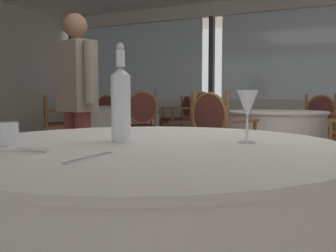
{
  "coord_description": "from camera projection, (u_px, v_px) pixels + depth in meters",
  "views": [
    {
      "loc": [
        0.44,
        -2.48,
        0.9
      ],
      "look_at": [
        -0.12,
        -1.23,
        0.78
      ],
      "focal_mm": 38.64,
      "sensor_mm": 36.0,
      "label": 1
    }
  ],
  "objects": [
    {
      "name": "ground_plane",
      "position": [
        257.0,
        226.0,
        2.5
      ],
      "size": [
        13.91,
        13.91,
        0.0
      ],
      "primitive_type": "plane",
      "color": "brown"
    },
    {
      "name": "window_wall_far",
      "position": [
        303.0,
        88.0,
        6.07
      ],
      "size": [
        10.25,
        0.14,
        2.61
      ],
      "color": "beige",
      "rests_on": "ground_plane"
    },
    {
      "name": "foreground_table",
      "position": [
        148.0,
        242.0,
        1.31
      ],
      "size": [
        1.4,
        1.4,
        0.73
      ],
      "color": "white",
      "rests_on": "ground_plane"
    },
    {
      "name": "side_plate",
      "position": [
        18.0,
        153.0,
        1.01
      ],
      "size": [
        0.18,
        0.18,
        0.01
      ],
      "primitive_type": "cylinder",
      "color": "white",
      "rests_on": "foreground_table"
    },
    {
      "name": "butter_knife",
      "position": [
        17.0,
        151.0,
        1.01
      ],
      "size": [
        0.18,
        0.05,
        0.0
      ],
      "primitive_type": "cube",
      "rotation": [
        0.0,
        0.0,
        0.16
      ],
      "color": "silver",
      "rests_on": "foreground_table"
    },
    {
      "name": "dinner_fork",
      "position": [
        90.0,
        158.0,
        0.95
      ],
      "size": [
        0.02,
        0.19,
        0.0
      ],
      "primitive_type": "cube",
      "rotation": [
        0.0,
        0.0,
        1.55
      ],
      "color": "silver",
      "rests_on": "foreground_table"
    },
    {
      "name": "water_bottle",
      "position": [
        121.0,
        102.0,
        1.3
      ],
      "size": [
        0.07,
        0.07,
        0.36
      ],
      "color": "white",
      "rests_on": "foreground_table"
    },
    {
      "name": "wine_glass",
      "position": [
        247.0,
        106.0,
        1.26
      ],
      "size": [
        0.07,
        0.07,
        0.19
      ],
      "color": "white",
      "rests_on": "foreground_table"
    },
    {
      "name": "water_tumbler",
      "position": [
        8.0,
        134.0,
        1.21
      ],
      "size": [
        0.07,
        0.07,
        0.08
      ],
      "primitive_type": "cylinder",
      "color": "white",
      "rests_on": "foreground_table"
    },
    {
      "name": "background_table_0",
      "position": [
        274.0,
        143.0,
        4.13
      ],
      "size": [
        1.15,
        1.15,
        0.73
      ],
      "color": "white",
      "rests_on": "ground_plane"
    },
    {
      "name": "dining_chair_0_0",
      "position": [
        209.0,
        121.0,
        4.86
      ],
      "size": [
        0.61,
        0.64,
        0.98
      ],
      "rotation": [
        0.0,
        0.0,
        5.87
      ],
      "color": "olive",
      "rests_on": "ground_plane"
    },
    {
      "name": "dining_chair_0_1",
      "position": [
        218.0,
        133.0,
        3.45
      ],
      "size": [
        0.64,
        0.61,
        0.95
      ],
      "rotation": [
        0.0,
        0.0,
        7.44
      ],
      "color": "olive",
      "rests_on": "ground_plane"
    },
    {
      "name": "dining_chair_0_3",
      "position": [
        316.0,
        123.0,
        4.78
      ],
      "size": [
        0.64,
        0.61,
        0.93
      ],
      "rotation": [
        0.0,
        0.0,
        10.58
      ],
      "color": "olive",
      "rests_on": "ground_plane"
    },
    {
      "name": "background_table_1",
      "position": [
        121.0,
        128.0,
        6.11
      ],
      "size": [
        1.32,
        1.32,
        0.73
      ],
      "color": "white",
      "rests_on": "ground_plane"
    },
    {
      "name": "dining_chair_1_0",
      "position": [
        180.0,
        116.0,
        6.49
      ],
      "size": [
        0.66,
        0.66,
        0.92
      ],
      "rotation": [
        0.0,
        0.0,
        3.93
      ],
      "color": "olive",
      "rests_on": "ground_plane"
    },
    {
      "name": "dining_chair_1_1",
      "position": [
        108.0,
        115.0,
        7.11
      ],
      "size": [
        0.66,
        0.66,
        0.94
      ],
      "rotation": [
        0.0,
        0.0,
        5.5
      ],
      "color": "olive",
      "rests_on": "ground_plane"
    },
    {
      "name": "dining_chair_1_2",
      "position": [
        54.0,
        119.0,
        5.71
      ],
      "size": [
        0.66,
        0.66,
        0.93
      ],
      "rotation": [
        0.0,
        0.0,
        7.08
      ],
      "color": "olive",
      "rests_on": "ground_plane"
    },
    {
      "name": "dining_chair_1_3",
      "position": [
        140.0,
        120.0,
        5.08
      ],
      "size": [
        0.66,
        0.66,
        0.99
      ],
      "rotation": [
        0.0,
        0.0,
        8.65
      ],
      "color": "olive",
      "rests_on": "ground_plane"
    },
    {
      "name": "diner_person_0",
      "position": [
        77.0,
        97.0,
        3.02
      ],
      "size": [
        0.5,
        0.32,
        1.58
      ],
      "rotation": [
        0.0,
        0.0,
        1.18
      ],
      "color": "brown",
      "rests_on": "ground_plane"
    }
  ]
}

